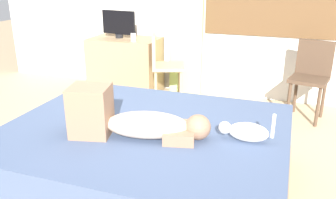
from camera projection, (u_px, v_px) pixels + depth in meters
The scene contains 9 objects.
ground_plane at pixel (137, 191), 2.71m from camera, with size 16.00×16.00×0.00m, color tan.
bed at pixel (146, 159), 2.65m from camera, with size 2.04×1.67×0.52m.
person_lying at pixel (132, 120), 2.38m from camera, with size 0.94×0.44×0.34m.
cat at pixel (246, 131), 2.33m from camera, with size 0.36×0.11×0.21m.
desk at pixel (126, 66), 4.78m from camera, with size 0.90×0.56×0.74m.
tv_monitor at pixel (119, 24), 4.61m from camera, with size 0.48×0.10×0.35m.
cup at pixel (133, 37), 4.42m from camera, with size 0.07×0.07×0.10m, color white.
chair_by_desk at pixel (162, 63), 4.37m from camera, with size 0.49×0.49×0.86m.
chair_spare at pixel (311, 74), 3.91m from camera, with size 0.46×0.46×0.86m.
Camera 1 is at (0.98, -2.10, 1.58)m, focal length 38.20 mm.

